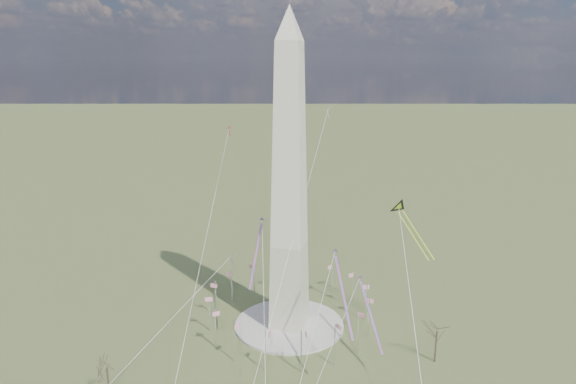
# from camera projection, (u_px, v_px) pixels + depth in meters

# --- Properties ---
(ground) EXTENTS (2000.00, 2000.00, 0.00)m
(ground) POSITION_uv_depth(u_px,v_px,m) (289.00, 326.00, 169.93)
(ground) COLOR brown
(ground) RESTS_ON ground
(plaza) EXTENTS (36.00, 36.00, 0.80)m
(plaza) POSITION_uv_depth(u_px,v_px,m) (289.00, 325.00, 169.83)
(plaza) COLOR beige
(plaza) RESTS_ON ground
(washington_monument) EXTENTS (15.56, 15.56, 100.00)m
(washington_monument) POSITION_uv_depth(u_px,v_px,m) (289.00, 185.00, 157.82)
(washington_monument) COLOR #B9B39B
(washington_monument) RESTS_ON plaza
(flagpole_ring) EXTENTS (54.40, 54.40, 13.00)m
(flagpole_ring) POSITION_uv_depth(u_px,v_px,m) (289.00, 306.00, 168.09)
(flagpole_ring) COLOR white
(flagpole_ring) RESTS_ON ground
(tree_near) EXTENTS (8.42, 8.42, 14.73)m
(tree_near) POSITION_uv_depth(u_px,v_px,m) (437.00, 329.00, 147.20)
(tree_near) COLOR #443629
(tree_near) RESTS_ON ground
(tree_far) EXTENTS (8.19, 8.19, 14.34)m
(tree_far) POSITION_uv_depth(u_px,v_px,m) (107.00, 365.00, 130.34)
(tree_far) COLOR #443629
(tree_far) RESTS_ON ground
(kite_delta_black) EXTENTS (15.81, 17.00, 15.58)m
(kite_delta_black) POSITION_uv_depth(u_px,v_px,m) (401.00, 210.00, 166.01)
(kite_delta_black) COLOR black
(kite_delta_black) RESTS_ON ground
(kite_diamond_purple) EXTENTS (1.72, 2.67, 8.19)m
(kite_diamond_purple) POSITION_uv_depth(u_px,v_px,m) (232.00, 257.00, 179.41)
(kite_diamond_purple) COLOR #441C82
(kite_diamond_purple) RESTS_ON ground
(kite_streamer_left) EXTENTS (10.05, 22.11, 16.02)m
(kite_streamer_left) POSITION_uv_depth(u_px,v_px,m) (341.00, 280.00, 139.27)
(kite_streamer_left) COLOR red
(kite_streamer_left) RESTS_ON ground
(kite_streamer_mid) EXTENTS (4.60, 22.67, 15.61)m
(kite_streamer_mid) POSITION_uv_depth(u_px,v_px,m) (258.00, 242.00, 160.91)
(kite_streamer_mid) COLOR red
(kite_streamer_mid) RESTS_ON ground
(kite_streamer_right) EXTENTS (10.56, 19.97, 14.82)m
(kite_streamer_right) POSITION_uv_depth(u_px,v_px,m) (367.00, 303.00, 152.27)
(kite_streamer_right) COLOR red
(kite_streamer_right) RESTS_ON ground
(kite_small_red) EXTENTS (1.66, 1.46, 4.34)m
(kite_small_red) POSITION_uv_depth(u_px,v_px,m) (229.00, 129.00, 200.77)
(kite_small_red) COLOR red
(kite_small_red) RESTS_ON ground
(kite_small_white) EXTENTS (1.61, 2.37, 4.98)m
(kite_small_white) POSITION_uv_depth(u_px,v_px,m) (328.00, 110.00, 192.34)
(kite_small_white) COLOR silver
(kite_small_white) RESTS_ON ground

